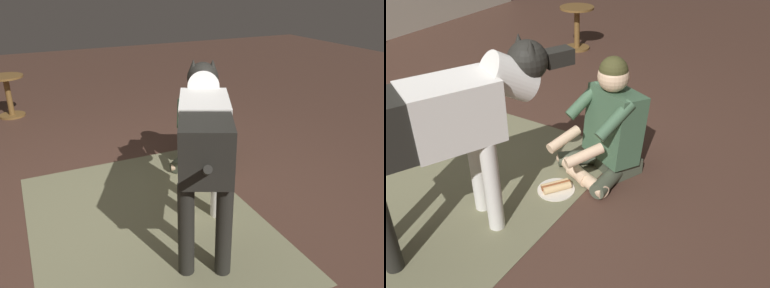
# 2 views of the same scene
# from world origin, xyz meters

# --- Properties ---
(ground_plane) EXTENTS (14.94, 14.94, 0.00)m
(ground_plane) POSITION_xyz_m (0.00, 0.00, 0.00)
(ground_plane) COLOR #472E25
(area_rug) EXTENTS (2.15, 1.60, 0.01)m
(area_rug) POSITION_xyz_m (-0.29, -0.01, 0.00)
(area_rug) COLOR #706E50
(area_rug) RESTS_ON ground
(person_sitting_on_floor) EXTENTS (0.70, 0.63, 0.87)m
(person_sitting_on_floor) POSITION_xyz_m (0.44, -0.82, 0.36)
(person_sitting_on_floor) COLOR #454C3B
(person_sitting_on_floor) RESTS_ON ground
(large_dog) EXTENTS (1.37, 0.75, 1.11)m
(large_dog) POSITION_xyz_m (-0.55, -0.35, 0.74)
(large_dog) COLOR white
(large_dog) RESTS_ON ground
(hot_dog_on_plate) EXTENTS (0.26, 0.26, 0.06)m
(hot_dog_on_plate) POSITION_xyz_m (0.05, -0.63, 0.02)
(hot_dog_on_plate) COLOR silver
(hot_dog_on_plate) RESTS_ON ground
(round_side_table) EXTENTS (0.42, 0.42, 0.53)m
(round_side_table) POSITION_xyz_m (2.68, 0.79, 0.32)
(round_side_table) COLOR brown
(round_side_table) RESTS_ON ground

